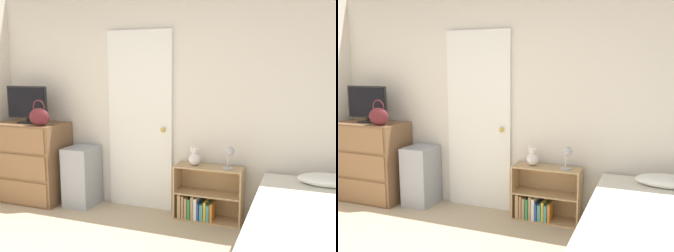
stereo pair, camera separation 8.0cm
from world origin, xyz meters
The scene contains 10 objects.
wall_back centered at (0.00, 2.33, 1.27)m, with size 10.00×0.06×2.55m.
door_closed centered at (-0.31, 2.28, 1.03)m, with size 0.79×0.09×2.06m.
dresser centered at (-1.67, 2.02, 0.49)m, with size 0.86×0.51×0.98m.
tv centered at (-1.70, 2.02, 1.21)m, with size 0.58×0.16×0.45m.
handbag centered at (-1.40, 1.86, 1.08)m, with size 0.27×0.11×0.30m.
storage_bin centered at (-0.99, 2.08, 0.35)m, with size 0.33×0.39×0.71m.
bookshelf centered at (0.50, 2.15, 0.23)m, with size 0.73×0.26×0.60m.
teddy_bear centered at (0.39, 2.15, 0.69)m, with size 0.14×0.14×0.21m.
desk_lamp centered at (0.78, 2.11, 0.77)m, with size 0.12×0.12×0.24m.
bed centered at (1.73, 1.35, 0.28)m, with size 1.24×1.88×0.67m.
Camera 1 is at (1.49, -1.63, 1.63)m, focal length 40.00 mm.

